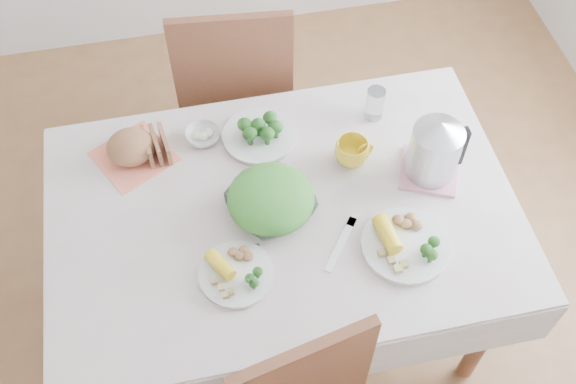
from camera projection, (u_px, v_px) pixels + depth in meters
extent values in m
plane|color=brown|center=(284.00, 312.00, 2.78)|extent=(3.60, 3.60, 0.00)
cube|color=brown|center=(284.00, 267.00, 2.47)|extent=(1.40, 0.90, 0.75)
cube|color=beige|center=(283.00, 210.00, 2.16)|extent=(1.50, 1.00, 0.01)
cube|color=brown|center=(235.00, 90.00, 2.87)|extent=(0.51, 0.51, 1.03)
imported|color=white|center=(271.00, 205.00, 2.13)|extent=(0.34, 0.34, 0.06)
cylinder|color=white|center=(237.00, 274.00, 2.01)|extent=(0.26, 0.26, 0.02)
cylinder|color=white|center=(405.00, 246.00, 2.06)|extent=(0.33, 0.33, 0.02)
cylinder|color=beige|center=(259.00, 137.00, 2.32)|extent=(0.29, 0.29, 0.02)
cube|color=#ED7357|center=(134.00, 156.00, 2.28)|extent=(0.31, 0.31, 0.00)
ellipsoid|color=brown|center=(131.00, 146.00, 2.23)|extent=(0.20, 0.20, 0.10)
imported|color=white|center=(203.00, 136.00, 2.31)|extent=(0.14, 0.14, 0.04)
imported|color=yellow|center=(352.00, 152.00, 2.23)|extent=(0.14, 0.14, 0.09)
cylinder|color=white|center=(375.00, 103.00, 2.33)|extent=(0.08, 0.08, 0.12)
cube|color=pink|center=(429.00, 171.00, 2.23)|extent=(0.24, 0.24, 0.01)
cylinder|color=#B2B5BA|center=(435.00, 149.00, 2.14)|extent=(0.20, 0.20, 0.23)
cube|color=silver|center=(260.00, 269.00, 2.03)|extent=(0.02, 0.16, 0.00)
cube|color=silver|center=(341.00, 244.00, 2.08)|extent=(0.15, 0.19, 0.00)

